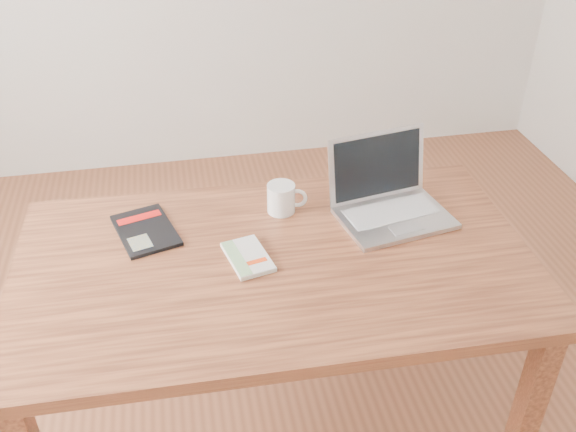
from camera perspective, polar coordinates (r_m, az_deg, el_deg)
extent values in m
plane|color=brown|center=(2.37, -2.10, -18.39)|extent=(4.00, 4.00, 0.00)
cube|color=brown|center=(1.85, -1.17, -4.27)|extent=(1.50, 0.88, 0.04)
cube|color=brown|center=(2.07, 20.39, -16.37)|extent=(0.06, 0.06, 0.71)
cube|color=brown|center=(2.40, -18.77, -7.51)|extent=(0.06, 0.06, 0.71)
cube|color=brown|center=(2.52, 13.09, -4.21)|extent=(0.06, 0.06, 0.71)
cube|color=beige|center=(1.84, -3.58, -3.68)|extent=(0.14, 0.19, 0.01)
cube|color=white|center=(1.84, -3.58, -3.65)|extent=(0.14, 0.19, 0.01)
cube|color=#7DAA72|center=(1.82, -4.62, -3.72)|extent=(0.07, 0.17, 0.00)
cube|color=red|center=(1.81, -2.78, -4.04)|extent=(0.06, 0.03, 0.00)
cube|color=black|center=(1.99, -12.54, -1.25)|extent=(0.22, 0.27, 0.01)
cube|color=#B4100C|center=(2.04, -13.10, -0.14)|extent=(0.14, 0.07, 0.00)
cube|color=gray|center=(1.93, -13.02, -2.31)|extent=(0.08, 0.09, 0.00)
cube|color=silver|center=(2.02, 9.48, -0.19)|extent=(0.37, 0.29, 0.02)
cube|color=silver|center=(2.03, 9.12, 0.42)|extent=(0.30, 0.17, 0.00)
cube|color=#BCBCC1|center=(1.97, 10.50, -1.05)|extent=(0.11, 0.07, 0.00)
cube|color=silver|center=(2.06, 7.91, 4.50)|extent=(0.34, 0.11, 0.22)
cube|color=black|center=(2.05, 7.98, 4.46)|extent=(0.30, 0.09, 0.19)
cylinder|color=white|center=(2.01, -0.62, 1.60)|extent=(0.09, 0.09, 0.09)
cylinder|color=black|center=(1.99, -0.62, 2.65)|extent=(0.07, 0.07, 0.01)
torus|color=white|center=(2.01, 0.81, 1.60)|extent=(0.07, 0.02, 0.07)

